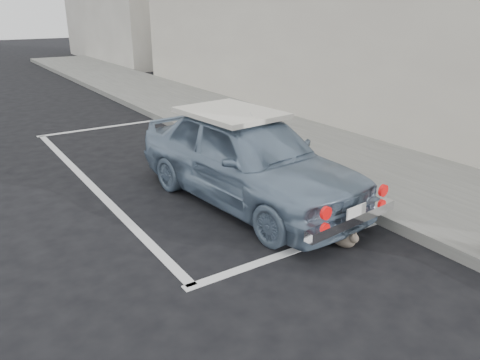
# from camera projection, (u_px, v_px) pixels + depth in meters

# --- Properties ---
(ground) EXTENTS (80.00, 80.00, 0.00)m
(ground) POSITION_uv_depth(u_px,v_px,m) (239.00, 244.00, 5.63)
(ground) COLOR black
(ground) RESTS_ON ground
(sidewalk) EXTENTS (2.80, 40.00, 0.15)m
(sidewalk) POSITION_uv_depth(u_px,v_px,m) (322.00, 153.00, 8.82)
(sidewalk) COLOR slate
(sidewalk) RESTS_ON ground
(pline_rear) EXTENTS (3.00, 0.12, 0.01)m
(pline_rear) POSITION_uv_depth(u_px,v_px,m) (298.00, 249.00, 5.50)
(pline_rear) COLOR silver
(pline_rear) RESTS_ON ground
(pline_front) EXTENTS (3.00, 0.12, 0.01)m
(pline_front) POSITION_uv_depth(u_px,v_px,m) (105.00, 127.00, 10.96)
(pline_front) COLOR silver
(pline_front) RESTS_ON ground
(pline_side) EXTENTS (0.12, 7.00, 0.01)m
(pline_side) POSITION_uv_depth(u_px,v_px,m) (90.00, 184.00, 7.51)
(pline_side) COLOR silver
(pline_side) RESTS_ON ground
(retro_coupe) EXTENTS (1.93, 4.00, 1.32)m
(retro_coupe) POSITION_uv_depth(u_px,v_px,m) (248.00, 157.00, 6.65)
(retro_coupe) COLOR #6F869F
(retro_coupe) RESTS_ON ground
(cat) EXTENTS (0.25, 0.43, 0.23)m
(cat) POSITION_uv_depth(u_px,v_px,m) (345.00, 239.00, 5.52)
(cat) COLOR brown
(cat) RESTS_ON ground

